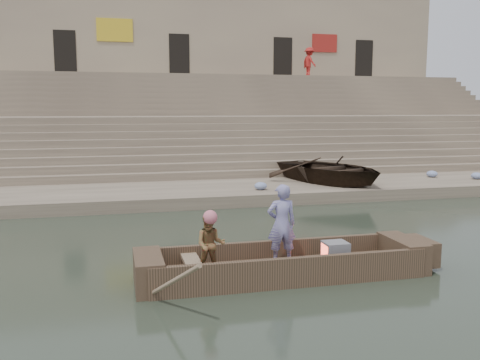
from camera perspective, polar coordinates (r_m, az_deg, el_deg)
name	(u,v)px	position (r m, az deg, el deg)	size (l,w,h in m)	color
ground	(408,254)	(12.11, 18.10, -7.81)	(120.00, 120.00, 0.00)	#242D22
lower_landing	(289,190)	(19.16, 5.48, -1.08)	(32.00, 4.00, 0.40)	gray
mid_landing	(241,144)	(26.19, 0.11, 4.04)	(32.00, 3.00, 2.80)	gray
upper_landing	(215,117)	(32.97, -2.83, 6.94)	(32.00, 3.00, 5.20)	gray
ghat_steps	(233,134)	(27.80, -0.73, 5.10)	(32.00, 11.00, 5.20)	gray
building_wall	(204,73)	(36.97, -4.06, 11.70)	(32.00, 5.07, 11.20)	tan
main_rowboat	(283,271)	(10.05, 4.82, -10.04)	(5.00, 1.30, 0.22)	brown
rowboat_trim	(294,261)	(10.05, 6.00, -8.89)	(6.04, 2.63, 1.79)	brown
standing_man	(282,224)	(9.97, 4.63, -4.88)	(0.57, 0.37, 1.56)	navy
rowing_man	(210,245)	(9.33, -3.29, -7.16)	(0.54, 0.42, 1.12)	#246C2A
television	(335,252)	(10.33, 10.46, -7.84)	(0.46, 0.42, 0.40)	slate
beached_rowboat	(330,169)	(19.78, 9.94, 1.16)	(3.44, 4.82, 1.00)	#2D2116
pedestrian	(309,62)	(34.73, 7.69, 12.80)	(1.23, 0.71, 1.91)	#A9201C
cloth_bundles	(421,177)	(21.34, 19.42, 0.33)	(10.64, 1.90, 0.26)	#3F5999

